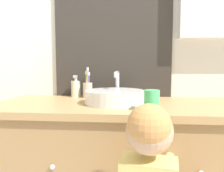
{
  "coord_description": "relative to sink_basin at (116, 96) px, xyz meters",
  "views": [
    {
      "loc": [
        0.03,
        -0.88,
        1.11
      ],
      "look_at": [
        -0.07,
        0.26,
        1.0
      ],
      "focal_mm": 35.0,
      "sensor_mm": 36.0,
      "label": 1
    }
  ],
  "objects": [
    {
      "name": "wall_back",
      "position": [
        0.09,
        0.31,
        0.34
      ],
      "size": [
        3.2,
        0.18,
        2.5
      ],
      "color": "silver",
      "rests_on": "ground_plane"
    },
    {
      "name": "sink_basin",
      "position": [
        0.0,
        0.0,
        0.0
      ],
      "size": [
        0.33,
        0.38,
        0.18
      ],
      "color": "white",
      "rests_on": "vanity_counter"
    },
    {
      "name": "toothbrush_holder",
      "position": [
        -0.19,
        0.19,
        0.02
      ],
      "size": [
        0.06,
        0.06,
        0.2
      ],
      "color": "beige",
      "rests_on": "vanity_counter"
    },
    {
      "name": "soap_dispenser",
      "position": [
        -0.28,
        0.22,
        0.02
      ],
      "size": [
        0.06,
        0.06,
        0.14
      ],
      "color": "beige",
      "rests_on": "vanity_counter"
    },
    {
      "name": "drinking_cup",
      "position": [
        0.18,
        -0.21,
        0.01
      ],
      "size": [
        0.07,
        0.07,
        0.1
      ],
      "primitive_type": "cylinder",
      "color": "#4CC670",
      "rests_on": "vanity_counter"
    }
  ]
}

